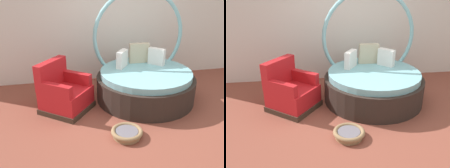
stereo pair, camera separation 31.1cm
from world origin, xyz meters
The scene contains 5 objects.
ground_plane centered at (0.00, 0.00, -0.01)m, with size 8.00×8.00×0.02m, color brown.
back_wall centered at (0.00, 2.05, 1.41)m, with size 8.00×0.12×2.82m, color silver.
round_daybed centered at (0.33, 0.76, 0.41)m, with size 1.98×1.98×2.16m.
red_armchair centered at (-1.31, 0.56, 0.33)m, with size 1.12×1.12×0.94m.
pet_basket centered at (-0.39, -0.56, 0.07)m, with size 0.51×0.51×0.13m.
Camera 1 is at (-1.33, -3.83, 2.40)m, focal length 40.75 mm.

